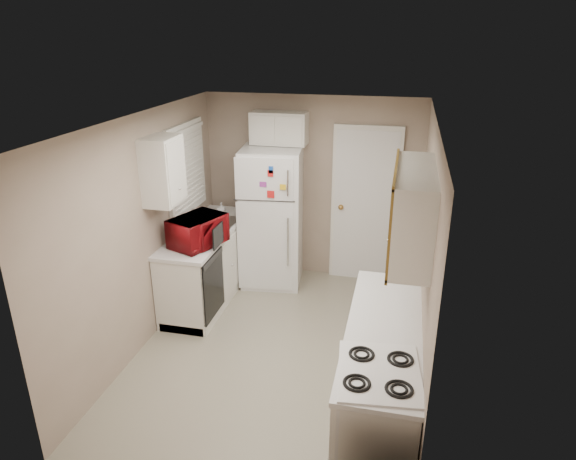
# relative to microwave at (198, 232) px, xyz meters

# --- Properties ---
(floor) EXTENTS (3.80, 3.80, 0.00)m
(floor) POSITION_rel_microwave_xyz_m (1.01, -0.45, -1.05)
(floor) COLOR #ABA48F
(floor) RESTS_ON ground
(ceiling) EXTENTS (3.80, 3.80, 0.00)m
(ceiling) POSITION_rel_microwave_xyz_m (1.01, -0.45, 1.35)
(ceiling) COLOR white
(ceiling) RESTS_ON floor
(wall_left) EXTENTS (3.80, 3.80, 0.00)m
(wall_left) POSITION_rel_microwave_xyz_m (-0.39, -0.45, 0.15)
(wall_left) COLOR gray
(wall_left) RESTS_ON floor
(wall_right) EXTENTS (3.80, 3.80, 0.00)m
(wall_right) POSITION_rel_microwave_xyz_m (2.41, -0.45, 0.15)
(wall_right) COLOR gray
(wall_right) RESTS_ON floor
(wall_back) EXTENTS (2.80, 2.80, 0.00)m
(wall_back) POSITION_rel_microwave_xyz_m (1.01, 1.45, 0.15)
(wall_back) COLOR gray
(wall_back) RESTS_ON floor
(wall_front) EXTENTS (2.80, 2.80, 0.00)m
(wall_front) POSITION_rel_microwave_xyz_m (1.01, -2.35, 0.15)
(wall_front) COLOR gray
(wall_front) RESTS_ON floor
(left_counter) EXTENTS (0.60, 1.80, 0.90)m
(left_counter) POSITION_rel_microwave_xyz_m (-0.09, 0.45, -0.60)
(left_counter) COLOR silver
(left_counter) RESTS_ON floor
(dishwasher) EXTENTS (0.03, 0.58, 0.72)m
(dishwasher) POSITION_rel_microwave_xyz_m (0.20, -0.15, -0.56)
(dishwasher) COLOR black
(dishwasher) RESTS_ON floor
(sink) EXTENTS (0.54, 0.74, 0.16)m
(sink) POSITION_rel_microwave_xyz_m (-0.09, 0.60, -0.19)
(sink) COLOR gray
(sink) RESTS_ON left_counter
(microwave) EXTENTS (0.68, 0.53, 0.40)m
(microwave) POSITION_rel_microwave_xyz_m (0.00, 0.00, 0.00)
(microwave) COLOR maroon
(microwave) RESTS_ON left_counter
(soap_bottle) EXTENTS (0.09, 0.09, 0.19)m
(soap_bottle) POSITION_rel_microwave_xyz_m (-0.06, 0.94, -0.05)
(soap_bottle) COLOR silver
(soap_bottle) RESTS_ON left_counter
(window_blinds) EXTENTS (0.10, 0.98, 1.08)m
(window_blinds) POSITION_rel_microwave_xyz_m (-0.35, 0.60, 0.55)
(window_blinds) COLOR silver
(window_blinds) RESTS_ON wall_left
(upper_cabinet_left) EXTENTS (0.30, 0.45, 0.70)m
(upper_cabinet_left) POSITION_rel_microwave_xyz_m (-0.24, -0.23, 0.75)
(upper_cabinet_left) COLOR silver
(upper_cabinet_left) RESTS_ON wall_left
(refrigerator) EXTENTS (0.82, 0.80, 1.79)m
(refrigerator) POSITION_rel_microwave_xyz_m (0.57, 1.07, -0.15)
(refrigerator) COLOR silver
(refrigerator) RESTS_ON floor
(cabinet_over_fridge) EXTENTS (0.70, 0.30, 0.40)m
(cabinet_over_fridge) POSITION_rel_microwave_xyz_m (0.61, 1.30, 0.95)
(cabinet_over_fridge) COLOR silver
(cabinet_over_fridge) RESTS_ON wall_back
(interior_door) EXTENTS (0.86, 0.06, 2.08)m
(interior_door) POSITION_rel_microwave_xyz_m (1.71, 1.41, -0.03)
(interior_door) COLOR silver
(interior_door) RESTS_ON floor
(right_counter) EXTENTS (0.60, 2.00, 0.90)m
(right_counter) POSITION_rel_microwave_xyz_m (2.11, -1.25, -0.60)
(right_counter) COLOR silver
(right_counter) RESTS_ON floor
(stove) EXTENTS (0.64, 0.76, 0.86)m
(stove) POSITION_rel_microwave_xyz_m (2.11, -1.87, -0.62)
(stove) COLOR silver
(stove) RESTS_ON floor
(upper_cabinet_right) EXTENTS (0.30, 1.20, 0.70)m
(upper_cabinet_right) POSITION_rel_microwave_xyz_m (2.26, -0.95, 0.75)
(upper_cabinet_right) COLOR silver
(upper_cabinet_right) RESTS_ON wall_right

